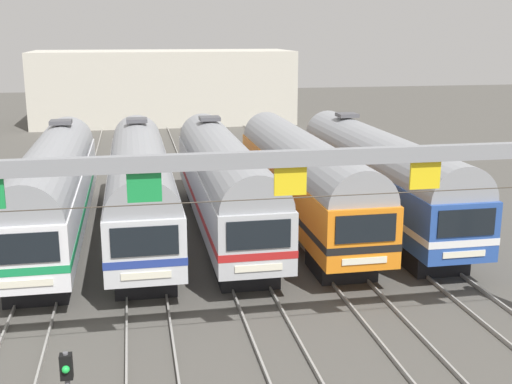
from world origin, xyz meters
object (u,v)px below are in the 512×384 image
object	(u,v)px
commuter_train_silver	(140,182)
yard_signal_mast	(67,383)
commuter_train_stainless	(223,179)
catenary_gantry	(290,195)
commuter_train_orange	(302,176)
commuter_train_white	(53,186)
commuter_train_blue	(378,172)

from	to	relation	value
commuter_train_silver	yard_signal_mast	size ratio (longest dim) A/B	7.17
commuter_train_silver	commuter_train_stainless	world-z (taller)	same
catenary_gantry	commuter_train_stainless	bearing A→B (deg)	90.00
commuter_train_orange	catenary_gantry	distance (m)	14.28
commuter_train_silver	yard_signal_mast	world-z (taller)	commuter_train_silver
commuter_train_stainless	commuter_train_orange	xyz separation A→B (m)	(3.91, -0.00, -0.00)
commuter_train_stainless	commuter_train_orange	bearing A→B (deg)	-0.06
commuter_train_silver	catenary_gantry	size ratio (longest dim) A/B	0.86
commuter_train_stainless	catenary_gantry	xyz separation A→B (m)	(0.00, -13.50, 2.54)
commuter_train_white	commuter_train_silver	size ratio (longest dim) A/B	1.00
commuter_train_stainless	commuter_train_orange	distance (m)	3.91
commuter_train_stainless	catenary_gantry	size ratio (longest dim) A/B	0.86
catenary_gantry	yard_signal_mast	bearing A→B (deg)	-154.65
commuter_train_orange	yard_signal_mast	xyz separation A→B (m)	(-9.78, -16.28, -0.92)
commuter_train_stainless	yard_signal_mast	xyz separation A→B (m)	(-5.87, -16.28, -0.92)
commuter_train_white	commuter_train_blue	size ratio (longest dim) A/B	1.00
commuter_train_stainless	commuter_train_white	bearing A→B (deg)	180.00
commuter_train_stainless	catenary_gantry	bearing A→B (deg)	-90.00
catenary_gantry	yard_signal_mast	size ratio (longest dim) A/B	8.29
commuter_train_white	commuter_train_blue	xyz separation A→B (m)	(15.65, 0.00, 0.00)
commuter_train_white	commuter_train_silver	world-z (taller)	same
commuter_train_stainless	commuter_train_blue	world-z (taller)	same
commuter_train_silver	commuter_train_stainless	size ratio (longest dim) A/B	1.00
yard_signal_mast	catenary_gantry	bearing A→B (deg)	25.35
commuter_train_blue	yard_signal_mast	bearing A→B (deg)	-130.07
commuter_train_stainless	commuter_train_silver	bearing A→B (deg)	180.00
commuter_train_white	yard_signal_mast	size ratio (longest dim) A/B	7.17
commuter_train_white	commuter_train_silver	bearing A→B (deg)	0.00
commuter_train_blue	catenary_gantry	xyz separation A→B (m)	(-7.83, -13.50, 2.54)
commuter_train_silver	catenary_gantry	xyz separation A→B (m)	(3.91, -13.50, 2.54)
commuter_train_white	catenary_gantry	xyz separation A→B (m)	(7.83, -13.50, 2.54)
commuter_train_white	yard_signal_mast	world-z (taller)	commuter_train_white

